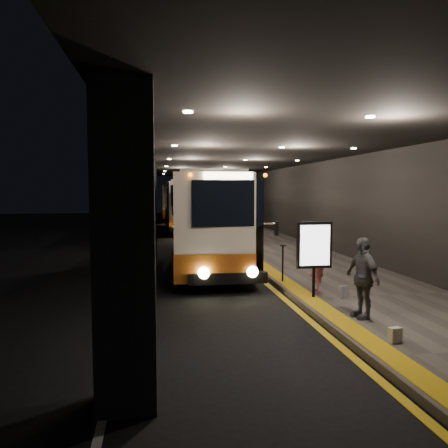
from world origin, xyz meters
TOP-DOWN VIEW (x-y plane):
  - ground at (0.00, 0.00)m, footprint 90.00×90.00m
  - lane_line_white at (-1.80, 5.00)m, footprint 0.12×50.00m
  - kerb_stripe_yellow at (2.35, 5.00)m, footprint 0.18×50.00m
  - sidewalk at (4.75, 5.00)m, footprint 4.50×50.00m
  - tactile_strip at (2.85, 5.00)m, footprint 0.50×50.00m
  - terminal_wall at (7.00, 5.00)m, footprint 0.10×50.00m
  - support_columns at (-1.50, 4.00)m, footprint 0.80×24.80m
  - canopy at (2.50, 5.00)m, footprint 9.00×50.00m
  - coach_main at (0.87, 3.42)m, footprint 3.03×11.28m
  - coach_second at (0.82, 18.88)m, footprint 2.39×11.29m
  - coach_third at (0.86, 31.04)m, footprint 2.91×11.13m
  - passenger_boarding at (3.31, -2.54)m, footprint 0.45×0.62m
  - passenger_waiting_grey at (3.40, -5.04)m, footprint 0.73×1.14m
  - bag_polka at (3.77, -3.25)m, footprint 0.28×0.18m
  - bag_plain at (3.27, -6.65)m, footprint 0.25×0.18m
  - info_sign at (3.00, -3.11)m, footprint 0.95×0.13m
  - stanchion_post at (2.75, -1.07)m, footprint 0.05×0.05m

SIDE VIEW (x-z plane):
  - ground at x=0.00m, z-range 0.00..0.00m
  - lane_line_white at x=-1.80m, z-range 0.00..0.01m
  - kerb_stripe_yellow at x=2.35m, z-range 0.00..0.01m
  - sidewalk at x=4.75m, z-range 0.00..0.15m
  - tactile_strip at x=2.85m, z-range 0.15..0.16m
  - bag_plain at x=3.27m, z-range 0.15..0.44m
  - bag_polka at x=3.77m, z-range 0.15..0.46m
  - stanchion_post at x=2.75m, z-range 0.15..1.28m
  - passenger_boarding at x=3.31m, z-range 0.15..1.74m
  - passenger_waiting_grey at x=3.40m, z-range 0.15..1.95m
  - info_sign at x=3.00m, z-range 0.50..2.51m
  - coach_third at x=0.86m, z-range -0.07..3.39m
  - coach_main at x=0.87m, z-range -0.07..3.41m
  - coach_second at x=0.82m, z-range -0.07..3.48m
  - support_columns at x=-1.50m, z-range 0.00..4.40m
  - terminal_wall at x=7.00m, z-range 0.00..6.00m
  - canopy at x=2.50m, z-range 4.40..4.80m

